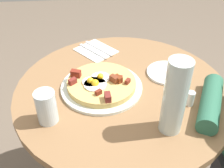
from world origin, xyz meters
TOP-DOWN VIEW (x-y plane):
  - dining_table at (0.00, 0.00)m, footprint 0.83×0.83m
  - pizza_plate at (-0.01, -0.08)m, footprint 0.31×0.31m
  - breakfast_pizza at (-0.00, -0.08)m, footprint 0.26×0.26m
  - bread_plate at (-0.08, 0.20)m, footprint 0.17×0.17m
  - napkin at (-0.29, -0.09)m, footprint 0.22×0.22m
  - fork at (-0.28, -0.11)m, footprint 0.15×0.13m
  - knife at (-0.30, -0.08)m, footprint 0.15×0.13m
  - water_glass at (0.15, -0.27)m, footprint 0.07×0.07m
  - water_bottle at (0.22, 0.13)m, footprint 0.07×0.07m
  - salt_shaker at (0.11, 0.23)m, footprint 0.03×0.03m

SIDE VIEW (x-z plane):
  - dining_table at x=0.00m, z-range 0.20..0.95m
  - napkin at x=-0.29m, z-range 0.76..0.76m
  - bread_plate at x=-0.08m, z-range 0.76..0.77m
  - pizza_plate at x=-0.01m, z-range 0.76..0.77m
  - fork at x=-0.28m, z-range 0.76..0.77m
  - knife at x=-0.30m, z-range 0.76..0.77m
  - breakfast_pizza at x=0.00m, z-range 0.76..0.81m
  - salt_shaker at x=0.11m, z-range 0.76..0.81m
  - water_glass at x=0.15m, z-range 0.76..0.87m
  - water_bottle at x=0.22m, z-range 0.76..1.02m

